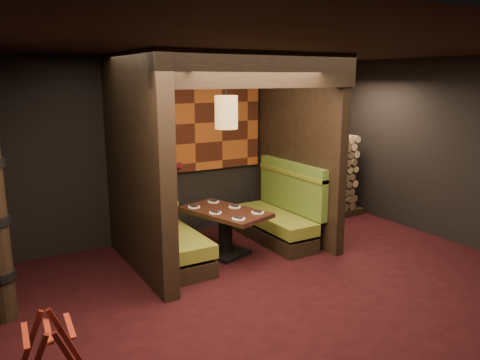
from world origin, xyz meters
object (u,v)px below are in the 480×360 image
dining_table (225,226)px  luggage_rack (50,355)px  pendant_lamp (226,112)px  firewood_stack (318,177)px  booth_bench_left (167,236)px  booth_bench_right (279,216)px

dining_table → luggage_rack: 3.35m
pendant_lamp → firewood_stack: 2.87m
pendant_lamp → booth_bench_left: bearing=168.7°
booth_bench_left → firewood_stack: (3.25, 0.70, 0.35)m
pendant_lamp → dining_table: bearing=90.0°
booth_bench_right → dining_table: 1.05m
luggage_rack → booth_bench_right: bearing=29.3°
dining_table → booth_bench_left: bearing=171.9°
booth_bench_right → pendant_lamp: pendant_lamp is taller
booth_bench_right → booth_bench_left: bearing=180.0°
booth_bench_right → pendant_lamp: (-1.04, -0.17, 1.68)m
dining_table → luggage_rack: bearing=-143.7°
firewood_stack → luggage_rack: bearing=-151.2°
booth_bench_right → firewood_stack: (1.35, 0.70, 0.35)m
firewood_stack → pendant_lamp: bearing=-160.0°
dining_table → luggage_rack: (-2.70, -1.98, -0.10)m
booth_bench_right → pendant_lamp: 1.98m
dining_table → pendant_lamp: (-0.00, -0.05, 1.63)m
booth_bench_left → firewood_stack: firewood_stack is taller
booth_bench_right → dining_table: bearing=-173.4°
dining_table → firewood_stack: firewood_stack is taller
booth_bench_right → pendant_lamp: size_ratio=1.60×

